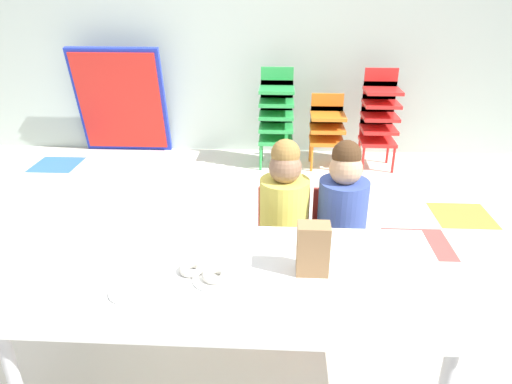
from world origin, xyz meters
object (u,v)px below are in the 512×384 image
Objects in this scene: donut_powdered_loose at (192,269)px; seated_child_near_camera at (284,206)px; craft_table at (231,281)px; paper_plate_near_edge at (215,279)px; seated_child_middle_seat at (342,208)px; kid_chair_red_stack at (379,114)px; donut_powdered_on_plate at (215,275)px; paper_bag_brown at (313,249)px; folded_activity_table at (121,102)px; paper_plate_center_table at (132,291)px; kid_chair_orange_stack at (327,126)px; kid_chair_green_stack at (276,112)px.

seated_child_near_camera is at bearing 59.16° from donut_powdered_loose.
paper_plate_near_edge is (-0.06, -0.06, 0.05)m from craft_table.
paper_plate_near_edge is (-0.58, -0.69, 0.01)m from seated_child_middle_seat.
kid_chair_red_stack is 3.01m from donut_powdered_on_plate.
seated_child_middle_seat is at bearing 72.24° from paper_bag_brown.
seated_child_near_camera is at bearing -55.01° from folded_activity_table.
seated_child_near_camera is 1.00× the size of seated_child_middle_seat.
kid_chair_red_stack is 3.01m from paper_plate_near_edge.
kid_chair_red_stack is 2.54m from folded_activity_table.
seated_child_middle_seat is at bearing 41.21° from paper_plate_center_table.
seated_child_near_camera is at bearing -113.13° from kid_chair_red_stack.
folded_activity_table reaches higher than seated_child_middle_seat.
folded_activity_table reaches higher than kid_chair_orange_stack.
folded_activity_table reaches higher than craft_table.
paper_bag_brown is (1.75, -2.94, 0.13)m from folded_activity_table.
kid_chair_red_stack reaches higher than paper_plate_near_edge.
paper_bag_brown is at bearing 13.86° from paper_plate_center_table.
paper_plate_near_edge is at bearing -25.94° from donut_powdered_loose.
kid_chair_green_stack is 4.18× the size of paper_bag_brown.
kid_chair_green_stack is 1.59m from folded_activity_table.
kid_chair_orange_stack reaches higher than donut_powdered_loose.
paper_plate_center_table reaches higher than craft_table.
seated_child_middle_seat is at bearing -92.91° from kid_chair_orange_stack.
paper_plate_center_table is at bearing -109.20° from kid_chair_orange_stack.
paper_plate_near_edge is at bearing 0.00° from donut_powdered_on_plate.
kid_chair_orange_stack is at bearing -179.91° from kid_chair_red_stack.
donut_powdered_on_plate is at bearing -94.30° from kid_chair_green_stack.
paper_plate_near_edge and paper_plate_center_table have the same top height.
seated_child_middle_seat is 2.09m from kid_chair_orange_stack.
seated_child_middle_seat is 1.35× the size of kid_chair_orange_stack.
kid_chair_red_stack is (1.11, 2.71, 0.01)m from craft_table.
paper_bag_brown is at bearing 3.19° from donut_powdered_loose.
seated_child_near_camera is 0.74m from paper_plate_near_edge.
seated_child_middle_seat is at bearing -105.64° from kid_chair_red_stack.
seated_child_near_camera reaches higher than paper_plate_near_edge.
craft_table is 3.28m from folded_activity_table.
paper_plate_center_table is (-0.31, -0.09, 0.00)m from paper_plate_near_edge.
donut_powdered_loose is at bearing -176.81° from paper_bag_brown.
paper_bag_brown is 2.14× the size of donut_powdered_loose.
seated_child_middle_seat is 8.75× the size of donut_powdered_on_plate.
donut_powdered_loose is at bearing -67.11° from folded_activity_table.
craft_table is 0.17m from donut_powdered_loose.
donut_powdered_loose is (-0.38, -0.64, 0.02)m from seated_child_near_camera.
kid_chair_orange_stack is at bearing 76.02° from paper_plate_near_edge.
kid_chair_orange_stack is 3.78× the size of paper_plate_near_edge.
craft_table is 2.78m from kid_chair_orange_stack.
donut_powdered_on_plate reaches higher than paper_plate_near_edge.
craft_table is 9.74× the size of paper_plate_near_edge.
kid_chair_orange_stack is at bearing 87.09° from seated_child_middle_seat.
seated_child_middle_seat reaches higher than kid_chair_orange_stack.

